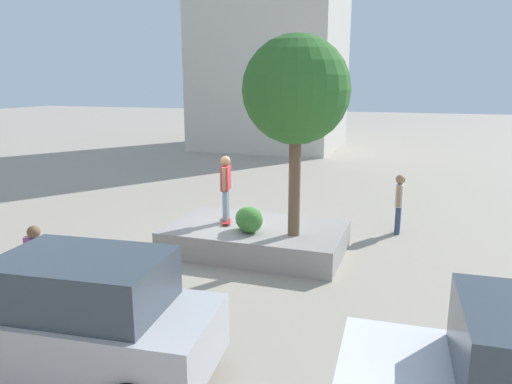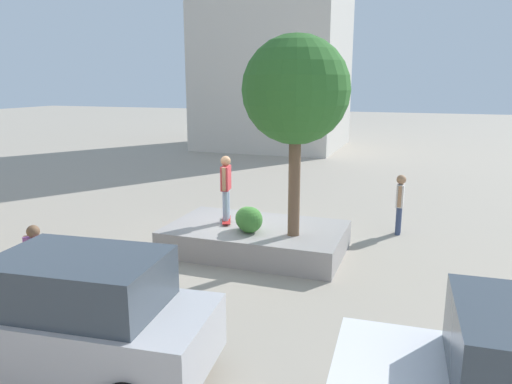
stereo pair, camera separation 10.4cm
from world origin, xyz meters
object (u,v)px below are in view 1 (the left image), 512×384
at_px(skateboard, 226,220).
at_px(pedestrian_crossing, 399,200).
at_px(skateboarder, 226,183).
at_px(sedan_parked, 78,318).
at_px(planter_ledge, 256,238).
at_px(bystander_watching, 37,259).
at_px(plaza_tree, 296,91).

bearing_deg(skateboard, pedestrian_crossing, -148.54).
distance_m(skateboard, skateboarder, 0.99).
bearing_deg(skateboarder, pedestrian_crossing, -148.54).
relative_size(sedan_parked, pedestrian_crossing, 2.48).
height_order(skateboard, skateboarder, skateboarder).
xyz_separation_m(planter_ledge, sedan_parked, (0.63, 6.01, 0.64)).
height_order(skateboard, bystander_watching, bystander_watching).
distance_m(skateboard, bystander_watching, 4.84).
xyz_separation_m(plaza_tree, skateboard, (1.94, -0.45, -3.34)).
bearing_deg(planter_ledge, plaza_tree, 161.71).
xyz_separation_m(planter_ledge, skateboard, (0.86, -0.09, 0.38)).
bearing_deg(sedan_parked, planter_ledge, -96.01).
distance_m(planter_ledge, skateboarder, 1.62).
bearing_deg(plaza_tree, bystander_watching, 43.45).
distance_m(planter_ledge, skateboard, 0.94).
relative_size(planter_ledge, pedestrian_crossing, 2.58).
xyz_separation_m(skateboard, sedan_parked, (-0.22, 6.10, 0.26)).
bearing_deg(skateboard, planter_ledge, 173.81).
height_order(planter_ledge, pedestrian_crossing, pedestrian_crossing).
distance_m(skateboard, sedan_parked, 6.11).
height_order(plaza_tree, bystander_watching, plaza_tree).
bearing_deg(planter_ledge, sedan_parked, 83.99).
xyz_separation_m(skateboard, pedestrian_crossing, (-4.22, -2.58, 0.28)).
xyz_separation_m(planter_ledge, plaza_tree, (-1.08, 0.36, 3.72)).
distance_m(plaza_tree, skateboard, 3.89).
relative_size(planter_ledge, plaza_tree, 0.95).
bearing_deg(bystander_watching, skateboard, -116.51).
relative_size(planter_ledge, bystander_watching, 2.78).
xyz_separation_m(skateboarder, bystander_watching, (2.16, 4.33, -0.78)).
relative_size(planter_ledge, sedan_parked, 1.04).
xyz_separation_m(plaza_tree, pedestrian_crossing, (-2.29, -3.03, -3.06)).
xyz_separation_m(sedan_parked, pedestrian_crossing, (-4.00, -8.68, 0.02)).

